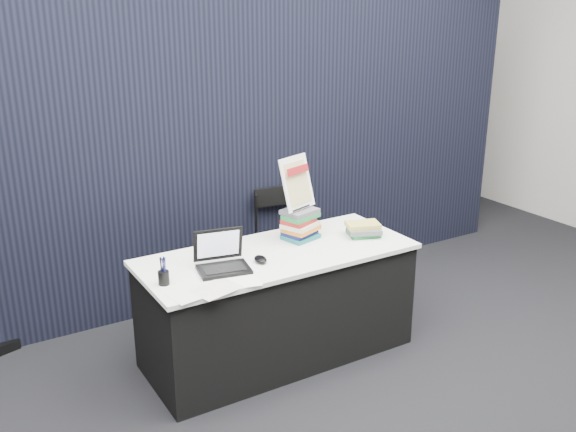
# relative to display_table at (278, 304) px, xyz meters

# --- Properties ---
(floor) EXTENTS (8.00, 8.00, 0.00)m
(floor) POSITION_rel_display_table_xyz_m (0.00, -0.55, -0.38)
(floor) COLOR black
(floor) RESTS_ON ground
(wall_back) EXTENTS (8.00, 0.02, 3.50)m
(wall_back) POSITION_rel_display_table_xyz_m (0.00, 3.45, 1.37)
(wall_back) COLOR #B4B1AA
(wall_back) RESTS_ON floor
(drape_partition) EXTENTS (6.00, 0.08, 2.40)m
(drape_partition) POSITION_rel_display_table_xyz_m (0.00, 1.05, 0.82)
(drape_partition) COLOR black
(drape_partition) RESTS_ON floor
(display_table) EXTENTS (1.80, 0.75, 0.75)m
(display_table) POSITION_rel_display_table_xyz_m (0.00, 0.00, 0.00)
(display_table) COLOR black
(display_table) RESTS_ON floor
(laptop) EXTENTS (0.34, 0.30, 0.23)m
(laptop) POSITION_rel_display_table_xyz_m (-0.43, -0.06, 0.43)
(laptop) COLOR black
(laptop) RESTS_ON display_table
(mouse) EXTENTS (0.09, 0.13, 0.04)m
(mouse) POSITION_rel_display_table_xyz_m (-0.18, -0.09, 0.39)
(mouse) COLOR black
(mouse) RESTS_ON display_table
(brochure_left) EXTENTS (0.28, 0.22, 0.00)m
(brochure_left) POSITION_rel_display_table_xyz_m (-0.72, -0.29, 0.38)
(brochure_left) COLOR white
(brochure_left) RESTS_ON display_table
(brochure_mid) EXTENTS (0.29, 0.24, 0.00)m
(brochure_mid) POSITION_rel_display_table_xyz_m (-0.43, -0.28, 0.38)
(brochure_mid) COLOR white
(brochure_mid) RESTS_ON display_table
(brochure_right) EXTENTS (0.30, 0.24, 0.00)m
(brochure_right) POSITION_rel_display_table_xyz_m (-0.58, -0.31, 0.38)
(brochure_right) COLOR silver
(brochure_right) RESTS_ON display_table
(pen_cup) EXTENTS (0.08, 0.08, 0.08)m
(pen_cup) POSITION_rel_display_table_xyz_m (-0.81, -0.09, 0.42)
(pen_cup) COLOR black
(pen_cup) RESTS_ON display_table
(book_stack_tall) EXTENTS (0.26, 0.23, 0.21)m
(book_stack_tall) POSITION_rel_display_table_xyz_m (0.25, 0.13, 0.48)
(book_stack_tall) COLOR #1B6668
(book_stack_tall) RESTS_ON display_table
(book_stack_short) EXTENTS (0.26, 0.23, 0.09)m
(book_stack_short) POSITION_rel_display_table_xyz_m (0.67, -0.05, 0.42)
(book_stack_short) COLOR #20793A
(book_stack_short) RESTS_ON display_table
(info_sign) EXTENTS (0.29, 0.19, 0.37)m
(info_sign) POSITION_rel_display_table_xyz_m (0.25, 0.16, 0.76)
(info_sign) COLOR black
(info_sign) RESTS_ON book_stack_tall
(stacking_chair) EXTENTS (0.43, 0.44, 0.88)m
(stacking_chair) POSITION_rel_display_table_xyz_m (0.54, 0.79, 0.11)
(stacking_chair) COLOR black
(stacking_chair) RESTS_ON floor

